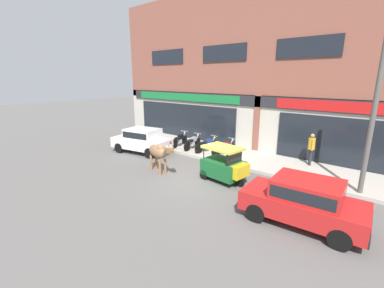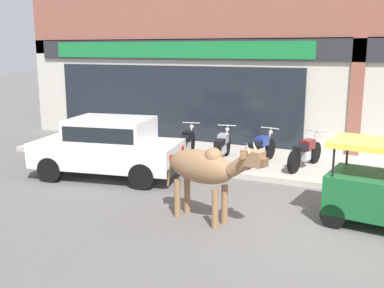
{
  "view_description": "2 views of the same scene",
  "coord_description": "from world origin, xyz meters",
  "px_view_note": "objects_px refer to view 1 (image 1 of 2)",
  "views": [
    {
      "loc": [
        6.61,
        -8.52,
        4.37
      ],
      "look_at": [
        -1.29,
        1.0,
        1.18
      ],
      "focal_mm": 24.0,
      "sensor_mm": 36.0,
      "label": 1
    },
    {
      "loc": [
        1.09,
        -7.76,
        3.09
      ],
      "look_at": [
        -2.97,
        1.0,
        1.04
      ],
      "focal_mm": 42.0,
      "sensor_mm": 36.0,
      "label": 2
    }
  ],
  "objects_px": {
    "motorcycle_2": "(207,145)",
    "utility_pole": "(374,112)",
    "car_1": "(304,200)",
    "motorcycle_1": "(192,143)",
    "pedestrian": "(311,146)",
    "cow": "(159,152)",
    "auto_rickshaw": "(225,166)",
    "car_0": "(142,139)",
    "motorcycle_0": "(180,140)",
    "motorcycle_3": "(224,148)"
  },
  "relations": [
    {
      "from": "car_1",
      "to": "auto_rickshaw",
      "type": "bearing_deg",
      "value": 159.54
    },
    {
      "from": "motorcycle_3",
      "to": "auto_rickshaw",
      "type": "bearing_deg",
      "value": -56.92
    },
    {
      "from": "pedestrian",
      "to": "utility_pole",
      "type": "bearing_deg",
      "value": -41.44
    },
    {
      "from": "car_0",
      "to": "utility_pole",
      "type": "distance_m",
      "value": 11.34
    },
    {
      "from": "cow",
      "to": "car_1",
      "type": "distance_m",
      "value": 6.65
    },
    {
      "from": "auto_rickshaw",
      "to": "cow",
      "type": "bearing_deg",
      "value": -159.34
    },
    {
      "from": "cow",
      "to": "auto_rickshaw",
      "type": "xyz_separation_m",
      "value": [
        2.94,
        1.11,
        -0.35
      ]
    },
    {
      "from": "car_0",
      "to": "motorcycle_3",
      "type": "relative_size",
      "value": 2.13
    },
    {
      "from": "motorcycle_0",
      "to": "pedestrian",
      "type": "relative_size",
      "value": 1.12
    },
    {
      "from": "cow",
      "to": "utility_pole",
      "type": "distance_m",
      "value": 8.64
    },
    {
      "from": "motorcycle_2",
      "to": "cow",
      "type": "bearing_deg",
      "value": -87.75
    },
    {
      "from": "cow",
      "to": "motorcycle_3",
      "type": "height_order",
      "value": "cow"
    },
    {
      "from": "motorcycle_0",
      "to": "pedestrian",
      "type": "height_order",
      "value": "pedestrian"
    },
    {
      "from": "cow",
      "to": "auto_rickshaw",
      "type": "relative_size",
      "value": 1.02
    },
    {
      "from": "auto_rickshaw",
      "to": "utility_pole",
      "type": "distance_m",
      "value": 5.8
    },
    {
      "from": "cow",
      "to": "pedestrian",
      "type": "relative_size",
      "value": 1.32
    },
    {
      "from": "motorcycle_3",
      "to": "utility_pole",
      "type": "bearing_deg",
      "value": -7.9
    },
    {
      "from": "auto_rickshaw",
      "to": "motorcycle_1",
      "type": "relative_size",
      "value": 1.14
    },
    {
      "from": "car_1",
      "to": "motorcycle_1",
      "type": "xyz_separation_m",
      "value": [
        -7.82,
        4.18,
        -0.29
      ]
    },
    {
      "from": "motorcycle_2",
      "to": "utility_pole",
      "type": "bearing_deg",
      "value": -6.01
    },
    {
      "from": "pedestrian",
      "to": "cow",
      "type": "bearing_deg",
      "value": -134.88
    },
    {
      "from": "cow",
      "to": "car_0",
      "type": "bearing_deg",
      "value": 152.67
    },
    {
      "from": "motorcycle_1",
      "to": "motorcycle_2",
      "type": "distance_m",
      "value": 1.02
    },
    {
      "from": "car_1",
      "to": "utility_pole",
      "type": "bearing_deg",
      "value": 72.33
    },
    {
      "from": "cow",
      "to": "motorcycle_3",
      "type": "relative_size",
      "value": 1.18
    },
    {
      "from": "motorcycle_1",
      "to": "pedestrian",
      "type": "bearing_deg",
      "value": 12.28
    },
    {
      "from": "car_0",
      "to": "auto_rickshaw",
      "type": "distance_m",
      "value": 6.22
    },
    {
      "from": "auto_rickshaw",
      "to": "motorcycle_0",
      "type": "height_order",
      "value": "auto_rickshaw"
    },
    {
      "from": "cow",
      "to": "motorcycle_1",
      "type": "relative_size",
      "value": 1.17
    },
    {
      "from": "car_1",
      "to": "utility_pole",
      "type": "relative_size",
      "value": 0.6
    },
    {
      "from": "cow",
      "to": "motorcycle_0",
      "type": "distance_m",
      "value": 4.52
    },
    {
      "from": "auto_rickshaw",
      "to": "motorcycle_3",
      "type": "bearing_deg",
      "value": 123.08
    },
    {
      "from": "motorcycle_2",
      "to": "utility_pole",
      "type": "relative_size",
      "value": 0.29
    },
    {
      "from": "pedestrian",
      "to": "utility_pole",
      "type": "height_order",
      "value": "utility_pole"
    },
    {
      "from": "car_0",
      "to": "motorcycle_1",
      "type": "height_order",
      "value": "car_0"
    },
    {
      "from": "car_0",
      "to": "motorcycle_0",
      "type": "bearing_deg",
      "value": 65.11
    },
    {
      "from": "motorcycle_1",
      "to": "pedestrian",
      "type": "xyz_separation_m",
      "value": [
        6.47,
        1.41,
        0.6
      ]
    },
    {
      "from": "motorcycle_2",
      "to": "utility_pole",
      "type": "height_order",
      "value": "utility_pole"
    },
    {
      "from": "utility_pole",
      "to": "car_0",
      "type": "bearing_deg",
      "value": -172.37
    },
    {
      "from": "auto_rickshaw",
      "to": "motorcycle_2",
      "type": "xyz_separation_m",
      "value": [
        -3.1,
        2.88,
        -0.14
      ]
    },
    {
      "from": "auto_rickshaw",
      "to": "motorcycle_1",
      "type": "height_order",
      "value": "auto_rickshaw"
    },
    {
      "from": "utility_pole",
      "to": "car_1",
      "type": "bearing_deg",
      "value": -107.67
    },
    {
      "from": "motorcycle_0",
      "to": "motorcycle_1",
      "type": "distance_m",
      "value": 1.05
    },
    {
      "from": "cow",
      "to": "car_1",
      "type": "bearing_deg",
      "value": -2.34
    },
    {
      "from": "cow",
      "to": "motorcycle_1",
      "type": "height_order",
      "value": "cow"
    },
    {
      "from": "cow",
      "to": "auto_rickshaw",
      "type": "bearing_deg",
      "value": 20.66
    },
    {
      "from": "car_1",
      "to": "motorcycle_2",
      "type": "distance_m",
      "value": 8.03
    },
    {
      "from": "motorcycle_2",
      "to": "motorcycle_3",
      "type": "relative_size",
      "value": 1.01
    },
    {
      "from": "cow",
      "to": "car_1",
      "type": "xyz_separation_m",
      "value": [
        6.64,
        -0.27,
        -0.19
      ]
    },
    {
      "from": "auto_rickshaw",
      "to": "motorcycle_2",
      "type": "distance_m",
      "value": 4.23
    }
  ]
}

